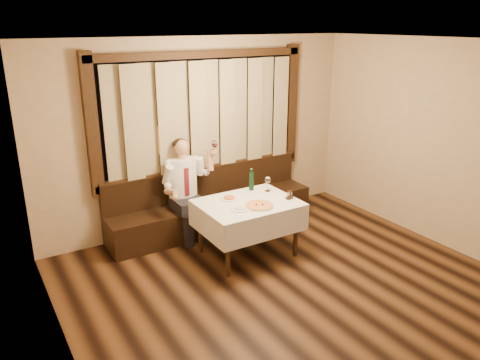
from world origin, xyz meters
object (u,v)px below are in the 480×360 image
banquette (212,208)px  dining_table (248,209)px  pizza (259,206)px  green_bottle (251,181)px  seated_man (185,182)px  pasta_red (229,197)px  cruet_caddy (290,196)px  pasta_cream (240,207)px

banquette → dining_table: 1.08m
banquette → pizza: (0.03, -1.24, 0.46)m
green_bottle → seated_man: 0.94m
pasta_red → cruet_caddy: (0.69, -0.41, 0.01)m
pizza → green_bottle: size_ratio=1.19×
banquette → seated_man: bearing=-168.8°
green_bottle → seated_man: seated_man is taller
pizza → pasta_red: size_ratio=1.47×
pizza → pasta_cream: pasta_cream is taller
dining_table → pizza: pizza is taller
pasta_red → green_bottle: bearing=18.3°
dining_table → green_bottle: green_bottle is taller
cruet_caddy → dining_table: bearing=139.5°
seated_man → banquette: bearing=11.2°
banquette → green_bottle: bearing=-66.8°
green_bottle → seated_man: (-0.74, 0.57, -0.05)m
green_bottle → cruet_caddy: size_ratio=2.57×
dining_table → cruet_caddy: cruet_caddy is taller
pasta_cream → pizza: bearing=-11.0°
pasta_cream → green_bottle: green_bottle is taller
pasta_red → pasta_cream: pasta_red is taller
pizza → cruet_caddy: cruet_caddy is taller
banquette → pizza: bearing=-88.5°
dining_table → green_bottle: (0.28, 0.36, 0.24)m
cruet_caddy → seated_man: 1.50m
cruet_caddy → pizza: bearing=162.2°
banquette → cruet_caddy: banquette is taller
pizza → seated_man: seated_man is taller
dining_table → pasta_cream: size_ratio=5.30×
pasta_red → seated_man: seated_man is taller
pasta_red → seated_man: size_ratio=0.17×
dining_table → cruet_caddy: (0.53, -0.19, 0.15)m
cruet_caddy → pasta_cream: bearing=157.5°
banquette → pasta_red: (-0.16, -0.81, 0.48)m
dining_table → seated_man: 1.06m
banquette → seated_man: (-0.46, -0.09, 0.53)m
banquette → pasta_cream: size_ratio=13.35×
dining_table → pasta_cream: (-0.23, -0.17, 0.14)m
pasta_red → green_bottle: size_ratio=0.81×
dining_table → green_bottle: bearing=51.8°
pasta_red → seated_man: bearing=112.5°
banquette → pizza: size_ratio=8.62×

